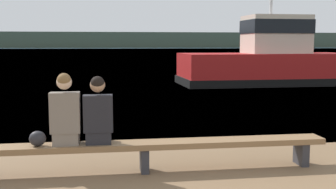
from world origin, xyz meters
TOP-DOWN VIEW (x-y plane):
  - water_surface at (0.00, 124.85)m, footprint 240.00×240.00m
  - far_shoreline at (0.00, 195.83)m, footprint 600.00×12.00m
  - bench_main at (-1.16, 3.51)m, footprint 5.66×0.40m
  - person_left at (-2.31, 3.51)m, footprint 0.43×0.37m
  - person_right at (-1.84, 3.51)m, footprint 0.43×0.37m
  - shopping_bag at (-2.71, 3.49)m, footprint 0.24×0.19m
  - tugboat_red at (6.04, 16.63)m, footprint 8.44×3.65m

SIDE VIEW (x-z plane):
  - water_surface at x=0.00m, z-range 0.00..0.00m
  - bench_main at x=-1.16m, z-range 0.14..0.60m
  - shopping_bag at x=-2.71m, z-range 0.46..0.68m
  - person_right at x=-1.84m, z-range 0.40..1.41m
  - person_left at x=-2.31m, z-range 0.40..1.46m
  - tugboat_red at x=6.04m, z-range -1.62..3.67m
  - far_shoreline at x=0.00m, z-range 0.00..7.11m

